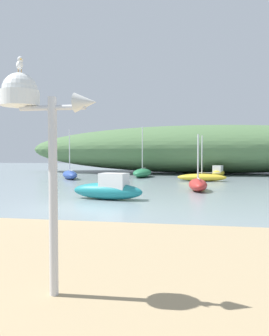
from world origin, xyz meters
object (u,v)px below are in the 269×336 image
(motorboat_west_reach, at_px, (218,172))
(motorboat_outer_mooring, at_px, (109,189))
(mast_structure, at_px, (32,112))
(sailboat_centre_water, at_px, (202,177))
(seagull_on_radar, at_px, (20,64))
(sailboat_near_shore, at_px, (142,173))
(sailboat_inner_mooring, at_px, (198,185))
(sailboat_far_left, at_px, (70,175))

(motorboat_west_reach, xyz_separation_m, motorboat_outer_mooring, (-5.99, -17.87, 0.09))
(mast_structure, xyz_separation_m, sailboat_centre_water, (2.51, 23.00, -2.43))
(mast_structure, bearing_deg, sailboat_centre_water, 83.77)
(seagull_on_radar, xyz_separation_m, sailboat_near_shore, (-2.60, 26.62, -2.98))
(sailboat_inner_mooring, relative_size, motorboat_west_reach, 1.10)
(sailboat_inner_mooring, distance_m, sailboat_near_shore, 11.90)
(motorboat_west_reach, bearing_deg, motorboat_outer_mooring, -108.52)
(mast_structure, relative_size, sailboat_inner_mooring, 0.94)
(mast_structure, xyz_separation_m, sailboat_far_left, (-8.44, 23.31, -2.35))
(mast_structure, relative_size, sailboat_centre_water, 0.81)
(mast_structure, relative_size, sailboat_near_shore, 0.67)
(sailboat_centre_water, xyz_separation_m, motorboat_outer_mooring, (-4.39, -11.76, 0.19))
(seagull_on_radar, distance_m, sailboat_centre_water, 23.37)
(sailboat_centre_water, distance_m, sailboat_near_shore, 6.39)
(sailboat_centre_water, distance_m, motorboat_outer_mooring, 12.55)
(mast_structure, distance_m, sailboat_near_shore, 26.86)
(motorboat_outer_mooring, height_order, sailboat_far_left, sailboat_far_left)
(seagull_on_radar, relative_size, sailboat_inner_mooring, 0.08)
(mast_structure, relative_size, motorboat_west_reach, 1.04)
(mast_structure, distance_m, seagull_on_radar, 0.67)
(sailboat_centre_water, height_order, sailboat_near_shore, sailboat_near_shore)
(seagull_on_radar, bearing_deg, motorboat_west_reach, 81.67)
(sailboat_inner_mooring, bearing_deg, motorboat_outer_mooring, -131.96)
(mast_structure, xyz_separation_m, seagull_on_radar, (-0.16, -0.01, 0.65))
(motorboat_west_reach, height_order, sailboat_near_shore, sailboat_near_shore)
(motorboat_outer_mooring, xyz_separation_m, sailboat_near_shore, (-0.88, 15.37, -0.09))
(seagull_on_radar, height_order, sailboat_centre_water, sailboat_centre_water)
(sailboat_far_left, bearing_deg, sailboat_centre_water, -1.59)
(sailboat_inner_mooring, height_order, sailboat_far_left, sailboat_far_left)
(motorboat_outer_mooring, bearing_deg, sailboat_inner_mooring, 48.04)
(seagull_on_radar, xyz_separation_m, sailboat_centre_water, (2.67, 23.02, -3.08))
(sailboat_near_shore, bearing_deg, motorboat_west_reach, 20.04)
(sailboat_near_shore, bearing_deg, sailboat_far_left, -149.80)
(motorboat_west_reach, distance_m, sailboat_far_left, 13.82)
(sailboat_inner_mooring, bearing_deg, sailboat_centre_water, 87.70)
(sailboat_centre_water, height_order, motorboat_outer_mooring, sailboat_centre_water)
(sailboat_centre_water, height_order, motorboat_west_reach, sailboat_centre_water)
(seagull_on_radar, xyz_separation_m, sailboat_inner_mooring, (2.38, 15.82, -3.01))
(mast_structure, bearing_deg, seagull_on_radar, -176.10)
(seagull_on_radar, distance_m, motorboat_outer_mooring, 11.75)
(sailboat_near_shore, height_order, sailboat_far_left, sailboat_near_shore)
(motorboat_outer_mooring, xyz_separation_m, sailboat_far_left, (-6.56, 12.06, -0.12))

